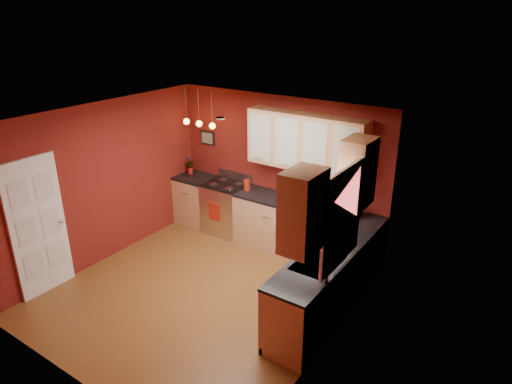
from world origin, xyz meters
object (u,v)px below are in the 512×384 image
Objects in this scene: sink at (318,264)px; coffee_maker at (354,209)px; gas_range at (227,208)px; red_canister at (247,185)px; soap_pump at (324,275)px.

coffee_maker is (-0.17, 1.52, 0.15)m from sink.
gas_range is 2.52m from coffee_maker.
sink is 2.62m from red_canister.
sink is 1.53m from coffee_maker.
coffee_maker is at bearing 0.81° from red_canister.
sink reaches higher than coffee_maker.
gas_range is at bearing -168.71° from coffee_maker.
sink reaches higher than gas_range.
red_canister is at bearing -168.24° from coffee_maker.
red_canister is (0.47, -0.01, 0.55)m from gas_range.
coffee_maker reaches higher than red_canister.
sink is at bearing -29.78° from gas_range.
soap_pump is (0.42, -1.85, -0.04)m from coffee_maker.
gas_range is 1.59× the size of sink.
sink is at bearing 126.80° from soap_pump.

